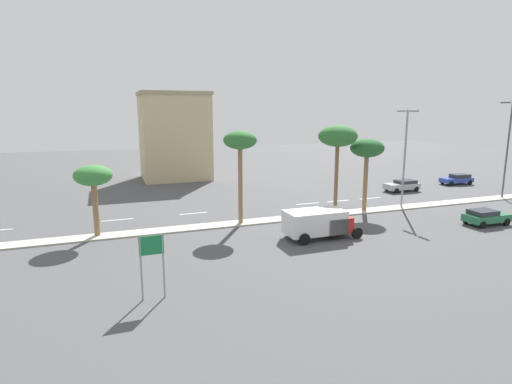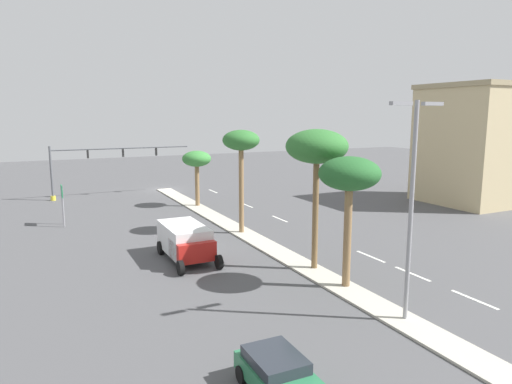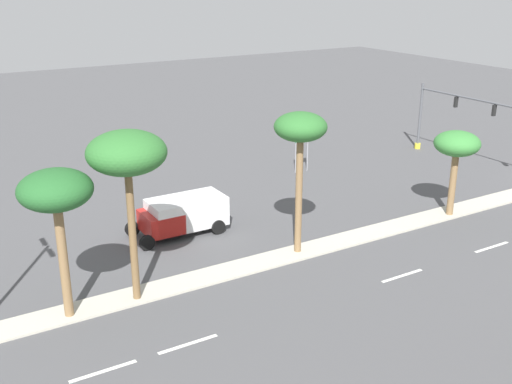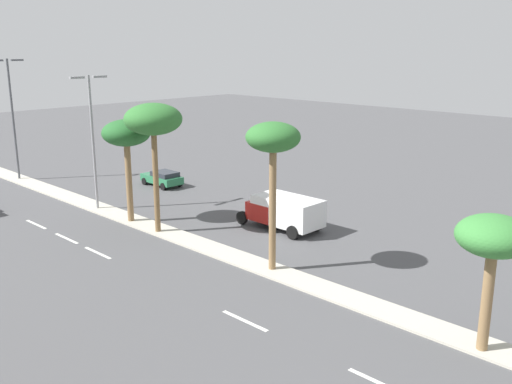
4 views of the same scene
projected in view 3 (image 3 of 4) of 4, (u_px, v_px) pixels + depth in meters
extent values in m
plane|color=#4C4C4F|center=(162.00, 290.00, 31.65)|extent=(160.00, 160.00, 0.00)
cube|color=silver|center=(492.00, 247.00, 36.55)|extent=(0.20, 2.80, 0.01)
cube|color=silver|center=(402.00, 276.00, 33.10)|extent=(0.20, 2.80, 0.01)
cube|color=silver|center=(188.00, 344.00, 27.02)|extent=(0.20, 2.80, 0.01)
cube|color=silver|center=(103.00, 371.00, 25.18)|extent=(0.20, 2.80, 0.01)
cylinder|color=#515459|center=(420.00, 116.00, 55.97)|extent=(0.24, 0.24, 6.00)
cylinder|color=gold|center=(417.00, 146.00, 56.89)|extent=(0.53, 0.53, 0.50)
cylinder|color=#515459|center=(495.00, 103.00, 48.84)|extent=(15.57, 0.16, 0.16)
cube|color=black|center=(456.00, 102.00, 52.17)|extent=(0.20, 0.32, 0.90)
sphere|color=#19D83F|center=(457.00, 105.00, 52.33)|extent=(0.18, 0.18, 0.18)
cube|color=black|center=(494.00, 110.00, 49.03)|extent=(0.20, 0.32, 0.90)
sphere|color=#19D83F|center=(495.00, 114.00, 49.18)|extent=(0.18, 0.18, 0.18)
cylinder|color=gray|center=(308.00, 150.00, 50.09)|extent=(0.10, 0.10, 3.51)
cylinder|color=gray|center=(296.00, 152.00, 49.53)|extent=(0.10, 0.10, 3.51)
cube|color=#19723F|center=(302.00, 136.00, 49.40)|extent=(0.08, 1.28, 1.03)
cylinder|color=olive|center=(453.00, 183.00, 40.51)|extent=(0.44, 0.44, 4.33)
ellipsoid|color=#387F38|center=(457.00, 143.00, 39.62)|extent=(2.94, 2.94, 1.62)
cylinder|color=olive|center=(299.00, 195.00, 34.64)|extent=(0.39, 0.39, 6.82)
ellipsoid|color=#2D6B2D|center=(301.00, 127.00, 33.33)|extent=(2.90, 2.90, 1.59)
cylinder|color=brown|center=(133.00, 234.00, 29.50)|extent=(0.36, 0.36, 6.80)
ellipsoid|color=#2D6B2D|center=(127.00, 153.00, 28.15)|extent=(3.70, 3.70, 2.03)
cylinder|color=olive|center=(63.00, 260.00, 28.17)|extent=(0.43, 0.43, 5.64)
ellipsoid|color=#235B28|center=(55.00, 190.00, 27.04)|extent=(3.30, 3.30, 1.81)
cube|color=#B21E19|center=(161.00, 222.00, 37.50)|extent=(2.44, 2.20, 1.23)
cube|color=silver|center=(187.00, 212.00, 38.24)|extent=(2.44, 4.68, 1.80)
cylinder|color=black|center=(147.00, 243.00, 36.03)|extent=(0.28, 0.90, 0.90)
cylinder|color=black|center=(132.00, 229.00, 38.00)|extent=(0.28, 0.90, 0.90)
cylinder|color=black|center=(218.00, 227.00, 38.28)|extent=(0.28, 0.90, 0.90)
cylinder|color=black|center=(201.00, 214.00, 40.26)|extent=(0.28, 0.90, 0.90)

